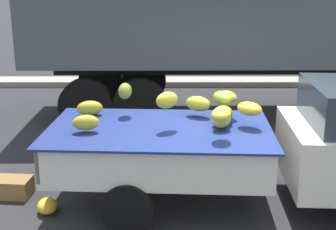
# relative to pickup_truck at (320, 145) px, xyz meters

# --- Properties ---
(ground) EXTENTS (220.00, 220.00, 0.00)m
(ground) POSITION_rel_pickup_truck_xyz_m (-1.01, 0.03, -0.88)
(ground) COLOR #28282B
(curb_strip) EXTENTS (80.00, 0.80, 0.16)m
(curb_strip) POSITION_rel_pickup_truck_xyz_m (-1.01, 7.54, -0.80)
(curb_strip) COLOR gray
(curb_strip) RESTS_ON ground
(pickup_truck) EXTENTS (5.31, 2.05, 1.70)m
(pickup_truck) POSITION_rel_pickup_truck_xyz_m (0.00, 0.00, 0.00)
(pickup_truck) COLOR silver
(pickup_truck) RESTS_ON ground
(semi_trailer) EXTENTS (12.03, 2.74, 3.95)m
(semi_trailer) POSITION_rel_pickup_truck_xyz_m (0.99, 4.51, 1.66)
(semi_trailer) COLOR #4C5156
(semi_trailer) RESTS_ON ground
(fallen_banana_bunch_near_tailgate) EXTENTS (0.33, 0.39, 0.19)m
(fallen_banana_bunch_near_tailgate) POSITION_rel_pickup_truck_xyz_m (-3.56, -0.20, -0.79)
(fallen_banana_bunch_near_tailgate) COLOR gold
(fallen_banana_bunch_near_tailgate) RESTS_ON ground
(produce_crate) EXTENTS (0.55, 0.40, 0.26)m
(produce_crate) POSITION_rel_pickup_truck_xyz_m (-4.18, 0.31, -0.75)
(produce_crate) COLOR olive
(produce_crate) RESTS_ON ground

